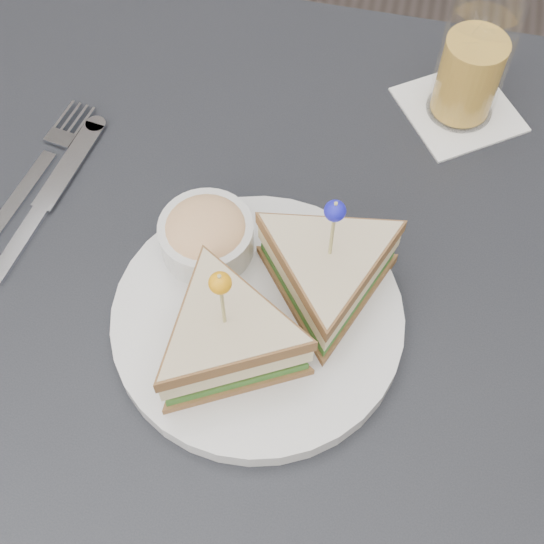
{
  "coord_description": "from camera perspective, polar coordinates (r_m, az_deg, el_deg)",
  "views": [
    {
      "loc": [
        0.08,
        -0.3,
        1.33
      ],
      "look_at": [
        0.01,
        0.01,
        0.8
      ],
      "focal_mm": 50.0,
      "sensor_mm": 36.0,
      "label": 1
    }
  ],
  "objects": [
    {
      "name": "cutlery_knife",
      "position": [
        0.75,
        -16.68,
        5.09
      ],
      "size": [
        0.05,
        0.21,
        0.01
      ],
      "rotation": [
        0.0,
        0.0,
        -0.14
      ],
      "color": "silver",
      "rests_on": "table"
    },
    {
      "name": "plate_meal",
      "position": [
        0.62,
        -0.46,
        -2.19
      ],
      "size": [
        0.28,
        0.26,
        0.15
      ],
      "rotation": [
        0.0,
        0.0,
        -0.02
      ],
      "color": "silver",
      "rests_on": "table"
    },
    {
      "name": "ground_plane",
      "position": [
        1.37,
        -0.52,
        -17.64
      ],
      "size": [
        3.5,
        3.5,
        0.0
      ],
      "primitive_type": "plane",
      "color": "#3F3833"
    },
    {
      "name": "table",
      "position": [
        0.73,
        -0.94,
        -5.58
      ],
      "size": [
        0.8,
        0.8,
        0.75
      ],
      "color": "black",
      "rests_on": "ground"
    },
    {
      "name": "cutlery_fork",
      "position": [
        0.78,
        -17.05,
        7.57
      ],
      "size": [
        0.05,
        0.19,
        0.01
      ],
      "rotation": [
        0.0,
        0.0,
        -0.17
      ],
      "color": "#B4B8C0",
      "rests_on": "table"
    },
    {
      "name": "drink_set",
      "position": [
        0.78,
        14.8,
        14.73
      ],
      "size": [
        0.15,
        0.15,
        0.14
      ],
      "rotation": [
        0.0,
        0.0,
        0.61
      ],
      "color": "white",
      "rests_on": "table"
    }
  ]
}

